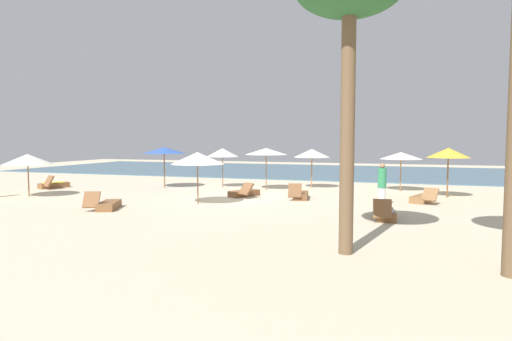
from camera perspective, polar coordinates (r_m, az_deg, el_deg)
The scene contains 17 objects.
ground_plane at distance 19.32m, azimuth -2.43°, elevation -3.70°, with size 60.00×60.00×0.00m, color beige.
ocean_water at distance 35.65m, azimuth 7.25°, elevation -0.07°, with size 48.00×16.00×0.06m, color #476B7F.
umbrella_0 at distance 22.48m, azimuth 1.34°, elevation 2.52°, with size 2.19×2.19×2.17m.
umbrella_1 at distance 17.67m, azimuth -7.66°, elevation 1.61°, with size 2.16×2.16×2.11m.
umbrella_2 at distance 23.41m, azimuth 7.32°, elevation 2.26°, with size 1.93×1.93×2.10m.
umbrella_3 at distance 22.38m, azimuth -27.71°, elevation 1.30°, with size 2.21×2.21×1.95m.
umbrella_4 at distance 23.98m, azimuth -11.94°, elevation 2.60°, with size 2.29×2.29×2.20m.
umbrella_5 at distance 21.32m, azimuth 23.88°, elevation 2.12°, with size 1.87×1.87×2.24m.
umbrella_6 at distance 23.14m, azimuth 18.45°, elevation 1.85°, with size 2.09×2.09×1.97m.
umbrella_7 at distance 23.70m, azimuth -4.40°, elevation 2.36°, with size 1.75×1.75×2.13m.
lounger_0 at distance 15.02m, azimuth 16.52°, elevation -5.46°, with size 0.75×1.69×0.74m.
lounger_1 at distance 17.33m, azimuth -18.88°, elevation -4.26°, with size 1.18×1.76×0.72m.
lounger_2 at distance 19.33m, azimuth 5.83°, elevation -3.21°, with size 0.85×1.73×0.73m.
lounger_3 at distance 25.79m, azimuth -24.99°, elevation -1.71°, with size 1.19×1.75×0.73m.
lounger_4 at distance 19.44m, azimuth 21.03°, elevation -3.43°, with size 1.16×1.80×0.67m.
lounger_5 at distance 19.99m, azimuth -1.55°, elevation -2.94°, with size 1.29×1.77×0.69m.
person_0 at distance 17.78m, azimuth 16.16°, elevation -1.77°, with size 0.37×0.37×1.69m.
Camera 1 is at (6.75, -17.90, 2.65)m, focal length 30.57 mm.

